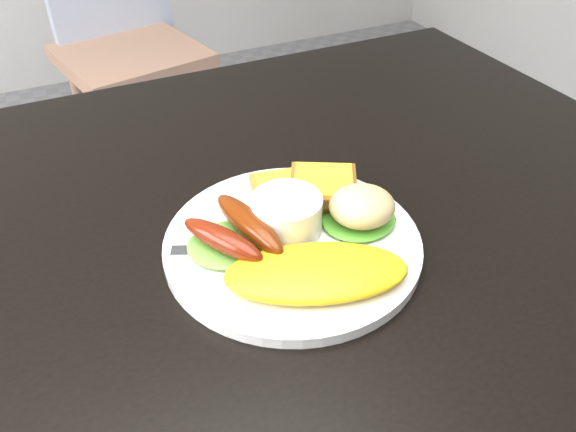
% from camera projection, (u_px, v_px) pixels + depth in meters
% --- Properties ---
extents(dining_table, '(1.20, 0.80, 0.04)m').
position_uv_depth(dining_table, '(186.00, 269.00, 0.55)').
color(dining_table, black).
rests_on(dining_table, ground).
extents(dining_chair, '(0.46, 0.46, 0.05)m').
position_uv_depth(dining_chair, '(131.00, 57.00, 1.68)').
color(dining_chair, tan).
rests_on(dining_chair, ground).
extents(plate, '(0.25, 0.25, 0.01)m').
position_uv_depth(plate, '(292.00, 243.00, 0.54)').
color(plate, white).
rests_on(plate, dining_table).
extents(lettuce_left, '(0.10, 0.09, 0.01)m').
position_uv_depth(lettuce_left, '(229.00, 245.00, 0.52)').
color(lettuce_left, '#38841E').
rests_on(lettuce_left, plate).
extents(lettuce_right, '(0.09, 0.08, 0.01)m').
position_uv_depth(lettuce_right, '(359.00, 219.00, 0.56)').
color(lettuce_right, green).
rests_on(lettuce_right, plate).
extents(omelette, '(0.18, 0.13, 0.02)m').
position_uv_depth(omelette, '(316.00, 272.00, 0.49)').
color(omelette, yellow).
rests_on(omelette, plate).
extents(sausage_a, '(0.06, 0.09, 0.02)m').
position_uv_depth(sausage_a, '(222.00, 239.00, 0.51)').
color(sausage_a, '#6E1602').
rests_on(sausage_a, lettuce_left).
extents(sausage_b, '(0.05, 0.11, 0.03)m').
position_uv_depth(sausage_b, '(249.00, 223.00, 0.52)').
color(sausage_b, '#601D05').
rests_on(sausage_b, lettuce_left).
extents(ramekin, '(0.07, 0.07, 0.04)m').
position_uv_depth(ramekin, '(287.00, 216.00, 0.54)').
color(ramekin, white).
rests_on(ramekin, plate).
extents(toast_a, '(0.09, 0.09, 0.01)m').
position_uv_depth(toast_a, '(294.00, 194.00, 0.58)').
color(toast_a, olive).
rests_on(toast_a, plate).
extents(toast_b, '(0.09, 0.09, 0.01)m').
position_uv_depth(toast_b, '(323.00, 185.00, 0.57)').
color(toast_b, brown).
rests_on(toast_b, toast_a).
extents(potato_salad, '(0.07, 0.07, 0.03)m').
position_uv_depth(potato_salad, '(362.00, 206.00, 0.54)').
color(potato_salad, beige).
rests_on(potato_salad, lettuce_right).
extents(fork, '(0.16, 0.08, 0.00)m').
position_uv_depth(fork, '(261.00, 251.00, 0.52)').
color(fork, '#ADAFB7').
rests_on(fork, plate).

